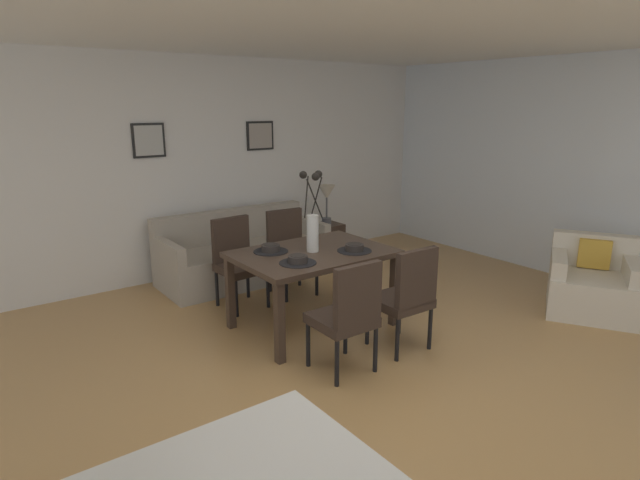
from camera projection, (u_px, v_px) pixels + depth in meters
ground_plane at (362, 381)px, 4.00m from camera, size 9.00×9.00×0.00m
back_wall_panel at (184, 169)px, 6.19m from camera, size 9.00×0.10×2.60m
side_window_wall at (579, 170)px, 6.08m from camera, size 0.10×6.30×2.60m
ceiling_panel at (332, 17)px, 3.64m from camera, size 9.00×7.20×0.08m
dining_table at (313, 260)px, 4.82m from camera, size 1.40×0.98×0.74m
dining_chair_near_left at (348, 312)px, 4.00m from camera, size 0.45×0.45×0.92m
dining_chair_near_right at (237, 258)px, 5.39m from camera, size 0.47×0.47×0.92m
dining_chair_far_left at (406, 294)px, 4.38m from camera, size 0.45×0.45×0.92m
dining_chair_far_right at (289, 248)px, 5.78m from camera, size 0.47×0.47×0.92m
centerpiece_vase at (313, 221)px, 4.73m from camera, size 0.21×0.23×0.73m
placemat_near_left at (298, 263)px, 4.45m from camera, size 0.32×0.32×0.01m
bowl_near_left at (298, 259)px, 4.44m from camera, size 0.17×0.17×0.07m
placemat_near_right at (271, 251)px, 4.79m from camera, size 0.32×0.32×0.01m
bowl_near_right at (271, 247)px, 4.78m from camera, size 0.17×0.17×0.07m
placemat_far_left at (354, 251)px, 4.81m from camera, size 0.32×0.32×0.01m
bowl_far_left at (354, 247)px, 4.80m from camera, size 0.17×0.17×0.07m
sofa at (242, 256)px, 6.28m from camera, size 1.97×0.84×0.80m
side_table at (326, 243)px, 6.94m from camera, size 0.36×0.36×0.52m
table_lamp at (327, 196)px, 6.77m from camera, size 0.22×0.22×0.51m
armchair at (592, 284)px, 5.28m from camera, size 1.09×1.09×0.75m
framed_picture_left at (149, 140)px, 5.81m from camera, size 0.36×0.03×0.38m
framed_picture_center at (260, 136)px, 6.63m from camera, size 0.38×0.03×0.36m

